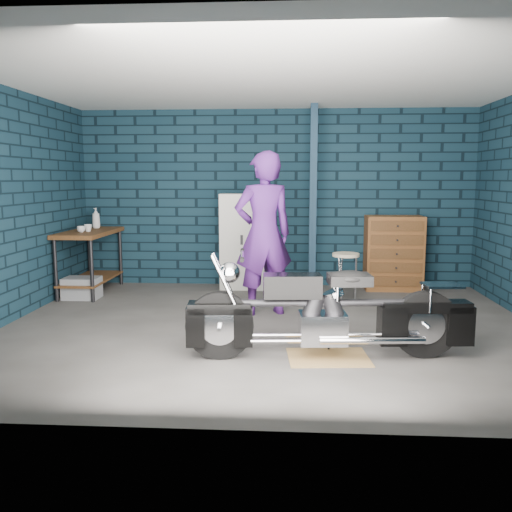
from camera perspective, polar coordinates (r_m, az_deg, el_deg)
The scene contains 14 objects.
ground at distance 6.12m, azimuth 1.37°, elevation -7.57°, with size 6.00×6.00×0.00m, color #514E4B.
room_walls at distance 6.44m, azimuth 1.63°, elevation 10.34°, with size 6.02×5.01×2.71m.
support_post at distance 7.84m, azimuth 6.02°, elevation 5.87°, with size 0.10×0.10×2.70m, color #13293C.
workbench at distance 8.26m, azimuth -17.03°, elevation -0.57°, with size 0.60×1.40×0.91m, color brown.
drip_mat at distance 5.19m, azimuth 7.62°, elevation -10.52°, with size 0.75×0.56×0.01m, color olive.
motorcycle at distance 5.05m, azimuth 7.72°, elevation -5.22°, with size 2.25×0.61×0.99m, color black, non-canonical shape.
person at distance 6.57m, azimuth 0.80°, elevation 2.33°, with size 0.72×0.48×1.98m, color #501F76.
storage_bin at distance 7.92m, azimuth -17.86°, elevation -3.22°, with size 0.48×0.34×0.30m, color gray.
locker at distance 8.20m, azimuth -1.37°, elevation 1.57°, with size 0.67×0.48×1.43m, color beige.
tool_chest at distance 8.33m, azimuth 14.28°, elevation 0.30°, with size 0.83×0.46×1.11m, color brown.
shop_stool at distance 7.45m, azimuth 9.39°, elevation -2.21°, with size 0.36×0.36×0.66m, color beige, non-canonical shape.
cup_a at distance 7.97m, azimuth -17.94°, elevation 2.70°, with size 0.11×0.11×0.09m, color beige.
cup_b at distance 8.05m, azimuth -17.27°, elevation 2.84°, with size 0.11×0.11×0.10m, color beige.
bottle at distance 8.58m, azimuth -16.49°, elevation 3.86°, with size 0.12×0.12×0.31m, color gray.
Camera 1 is at (0.23, -5.88, 1.66)m, focal length 38.00 mm.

